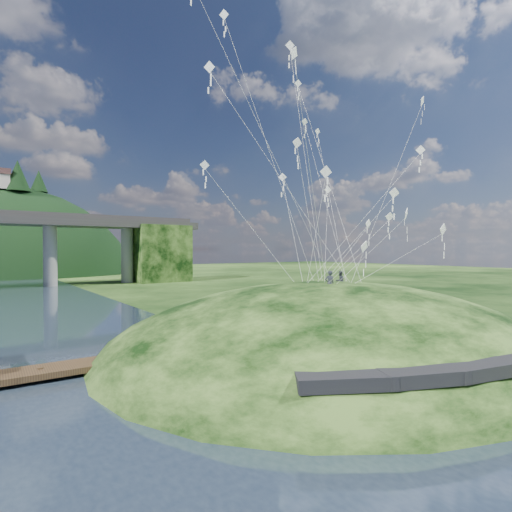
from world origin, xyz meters
TOP-DOWN VIEW (x-y plane):
  - ground at (0.00, 0.00)m, footprint 320.00×320.00m
  - grass_hill at (8.00, 2.00)m, footprint 36.00×32.00m
  - footpath at (7.46, -9.74)m, footprint 22.29×5.84m
  - wooden_dock at (-7.93, 6.31)m, footprint 14.52×2.79m
  - kite_flyers at (9.11, 2.33)m, footprint 3.77×2.36m
  - kite_swarm at (9.26, 3.02)m, footprint 20.61×15.87m

SIDE VIEW (x-z plane):
  - grass_hill at x=8.00m, z-range -8.00..5.00m
  - ground at x=0.00m, z-range 0.00..0.00m
  - wooden_dock at x=-7.93m, z-range -0.06..0.97m
  - footpath at x=7.46m, z-range 1.67..2.50m
  - kite_flyers at x=9.11m, z-range 4.86..6.84m
  - kite_swarm at x=9.26m, z-range 5.38..26.36m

